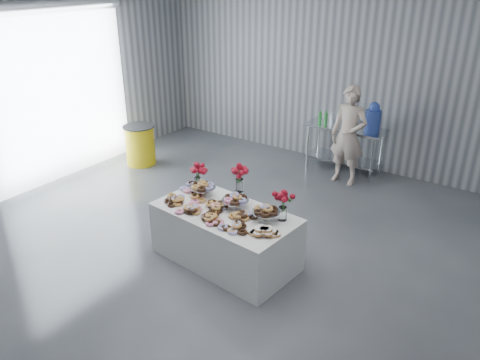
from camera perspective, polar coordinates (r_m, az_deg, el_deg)
The scene contains 16 objects.
ground at distance 6.47m, azimuth -5.40°, elevation -10.02°, with size 9.00×9.00×0.00m, color #3A3D42.
room_walls at distance 5.66m, azimuth -8.22°, elevation 13.94°, with size 8.04×9.04×4.02m.
display_table at distance 6.30m, azimuth -1.78°, elevation -6.85°, with size 1.90×1.00×0.75m, color white.
prep_table at distance 9.23m, azimuth 12.62°, elevation 4.71°, with size 1.50×0.60×0.90m.
donut_mounds at distance 6.06m, azimuth -2.11°, elevation -3.66°, with size 1.80×0.80×0.09m, color gold, non-canonical shape.
cake_stand_left at distance 6.49m, azimuth -4.57°, elevation -0.78°, with size 0.36×0.36×0.17m.
cake_stand_mid at distance 6.12m, azimuth -0.56°, elevation -2.33°, with size 0.36×0.36×0.17m.
cake_stand_right at distance 5.84m, azimuth 3.17°, elevation -3.76°, with size 0.36×0.36×0.17m.
danish_pile at distance 5.57m, azimuth 2.91°, elevation -6.28°, with size 0.48×0.48×0.11m, color white, non-canonical shape.
bouquet_left at distance 6.62m, azimuth -5.25°, elevation 1.20°, with size 0.26×0.26×0.42m.
bouquet_right at distance 5.80m, azimuth 5.28°, elevation -2.31°, with size 0.26×0.26×0.42m.
bouquet_center at distance 6.22m, azimuth -0.06°, elevation 0.54°, with size 0.26×0.26×0.57m.
water_jug at distance 8.91m, azimuth 15.90°, elevation 7.24°, with size 0.28×0.28×0.55m.
drink_bottles at distance 9.13m, azimuth 10.75°, elevation 7.41°, with size 0.54×0.08×0.27m, color #268C33, non-canonical shape.
person at distance 8.64m, azimuth 13.08°, elevation 5.30°, with size 0.66×0.43×1.81m, color #CC8C93.
trash_barrel at distance 9.63m, azimuth -12.08°, elevation 4.21°, with size 0.63×0.63×0.80m.
Camera 1 is at (3.50, -4.03, 3.66)m, focal length 35.00 mm.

